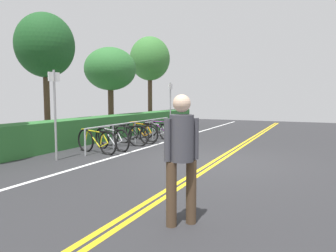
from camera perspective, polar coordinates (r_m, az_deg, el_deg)
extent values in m
cube|color=#2B2B2D|center=(8.62, 8.54, -6.46)|extent=(31.07, 13.00, 0.05)
cube|color=gold|center=(8.59, 9.05, -6.32)|extent=(27.97, 0.10, 0.00)
cube|color=gold|center=(8.63, 8.03, -6.25)|extent=(27.97, 0.10, 0.00)
cube|color=white|center=(9.78, -7.59, -4.90)|extent=(27.97, 0.12, 0.00)
cylinder|color=#9EA0A5|center=(9.59, -14.54, -2.85)|extent=(0.05, 0.05, 0.79)
cylinder|color=#9EA0A5|center=(10.70, -9.76, -1.94)|extent=(0.05, 0.05, 0.79)
cylinder|color=#9EA0A5|center=(11.86, -5.91, -1.19)|extent=(0.05, 0.05, 0.79)
cylinder|color=#9EA0A5|center=(13.07, -2.76, -0.58)|extent=(0.05, 0.05, 0.79)
cylinder|color=#9EA0A5|center=(14.32, -0.15, -0.07)|extent=(0.05, 0.05, 0.79)
cylinder|color=#9EA0A5|center=(11.83, -5.93, 0.70)|extent=(5.59, 0.04, 0.04)
torus|color=black|center=(10.38, -14.44, -2.50)|extent=(0.21, 0.75, 0.75)
torus|color=black|center=(9.62, -10.65, -3.03)|extent=(0.21, 0.75, 0.75)
cylinder|color=yellow|center=(10.08, -13.10, -2.20)|extent=(0.16, 0.58, 0.51)
cylinder|color=yellow|center=(10.00, -12.88, -0.95)|extent=(0.18, 0.69, 0.07)
cylinder|color=yellow|center=(9.82, -11.80, -2.47)|extent=(0.07, 0.17, 0.46)
cylinder|color=yellow|center=(9.76, -11.34, -3.38)|extent=(0.11, 0.37, 0.19)
cylinder|color=yellow|center=(9.68, -11.11, -2.10)|extent=(0.09, 0.25, 0.32)
cylinder|color=yellow|center=(10.32, -14.29, -1.61)|extent=(0.06, 0.14, 0.34)
cube|color=black|center=(9.74, -11.57, -1.01)|extent=(0.12, 0.21, 0.05)
cylinder|color=yellow|center=(10.26, -14.13, -0.44)|extent=(0.46, 0.12, 0.03)
torus|color=black|center=(10.90, -11.63, -2.11)|extent=(0.29, 0.72, 0.74)
torus|color=black|center=(10.07, -8.22, -2.65)|extent=(0.29, 0.72, 0.74)
cylinder|color=silver|center=(10.57, -10.42, -1.84)|extent=(0.22, 0.58, 0.51)
cylinder|color=silver|center=(10.49, -10.22, -0.67)|extent=(0.26, 0.69, 0.07)
cylinder|color=silver|center=(10.29, -9.25, -2.11)|extent=(0.09, 0.17, 0.46)
cylinder|color=silver|center=(10.22, -8.85, -2.98)|extent=(0.15, 0.37, 0.19)
cylinder|color=silver|center=(10.14, -8.63, -1.77)|extent=(0.12, 0.26, 0.31)
cylinder|color=silver|center=(10.84, -11.49, -1.28)|extent=(0.08, 0.14, 0.34)
cube|color=black|center=(10.21, -9.04, -0.74)|extent=(0.14, 0.22, 0.05)
cylinder|color=silver|center=(10.77, -11.35, -0.18)|extent=(0.45, 0.17, 0.03)
torus|color=black|center=(11.44, -10.59, -1.68)|extent=(0.27, 0.75, 0.77)
torus|color=black|center=(11.13, -5.29, -1.80)|extent=(0.27, 0.75, 0.77)
cylinder|color=black|center=(11.30, -8.64, -1.28)|extent=(0.21, 0.61, 0.53)
cylinder|color=black|center=(11.26, -8.31, -0.11)|extent=(0.25, 0.72, 0.07)
cylinder|color=black|center=(11.20, -6.83, -1.40)|extent=(0.08, 0.18, 0.47)
cylinder|color=black|center=(11.19, -6.23, -2.19)|extent=(0.15, 0.39, 0.19)
cylinder|color=black|center=(11.15, -5.89, -1.01)|extent=(0.11, 0.27, 0.32)
cylinder|color=black|center=(11.40, -10.35, -0.84)|extent=(0.08, 0.15, 0.35)
cube|color=black|center=(11.16, -6.49, -0.08)|extent=(0.13, 0.21, 0.05)
cylinder|color=black|center=(11.37, -10.11, 0.25)|extent=(0.45, 0.16, 0.03)
torus|color=black|center=(11.99, -8.06, -1.44)|extent=(0.17, 0.72, 0.72)
torus|color=black|center=(11.62, -3.44, -1.61)|extent=(0.17, 0.72, 0.72)
cylinder|color=black|center=(11.84, -6.36, -1.10)|extent=(0.13, 0.58, 0.49)
cylinder|color=black|center=(11.79, -6.08, -0.07)|extent=(0.15, 0.69, 0.07)
cylinder|color=black|center=(11.71, -4.79, -1.23)|extent=(0.06, 0.17, 0.44)
cylinder|color=black|center=(11.69, -4.27, -1.94)|extent=(0.10, 0.37, 0.18)
cylinder|color=black|center=(11.64, -3.97, -0.90)|extent=(0.08, 0.26, 0.31)
cylinder|color=black|center=(11.96, -7.84, -0.69)|extent=(0.06, 0.14, 0.33)
cube|color=black|center=(11.66, -4.49, -0.04)|extent=(0.11, 0.21, 0.05)
cylinder|color=black|center=(11.92, -7.63, 0.30)|extent=(0.46, 0.10, 0.03)
torus|color=black|center=(12.90, -6.37, -0.89)|extent=(0.25, 0.74, 0.75)
torus|color=black|center=(12.18, -3.01, -1.22)|extent=(0.25, 0.74, 0.75)
cylinder|color=orange|center=(12.62, -5.16, -0.62)|extent=(0.19, 0.58, 0.51)
cylinder|color=orange|center=(12.55, -4.95, 0.39)|extent=(0.21, 0.69, 0.07)
cylinder|color=orange|center=(12.38, -4.01, -0.80)|extent=(0.08, 0.17, 0.46)
cylinder|color=orange|center=(12.31, -3.63, -1.52)|extent=(0.13, 0.37, 0.19)
cylinder|color=orange|center=(12.24, -3.40, -0.50)|extent=(0.10, 0.26, 0.32)
cylinder|color=orange|center=(12.85, -6.22, -0.17)|extent=(0.07, 0.14, 0.34)
cube|color=black|center=(12.31, -3.79, 0.36)|extent=(0.13, 0.21, 0.05)
cylinder|color=orange|center=(12.79, -6.07, 0.77)|extent=(0.45, 0.14, 0.03)
torus|color=black|center=(13.42, -3.77, -0.77)|extent=(0.18, 0.69, 0.69)
torus|color=black|center=(12.81, -0.36, -1.04)|extent=(0.18, 0.69, 0.69)
cylinder|color=silver|center=(13.18, -2.53, -0.53)|extent=(0.14, 0.56, 0.47)
cylinder|color=silver|center=(13.12, -2.31, 0.35)|extent=(0.16, 0.67, 0.07)
cylinder|color=silver|center=(12.97, -1.37, -0.68)|extent=(0.07, 0.17, 0.42)
cylinder|color=silver|center=(12.92, -0.98, -1.30)|extent=(0.10, 0.36, 0.18)
cylinder|color=silver|center=(12.86, -0.75, -0.42)|extent=(0.08, 0.25, 0.29)
cylinder|color=silver|center=(13.37, -3.61, -0.14)|extent=(0.06, 0.14, 0.31)
cube|color=black|center=(12.91, -1.14, 0.34)|extent=(0.12, 0.21, 0.05)
cylinder|color=silver|center=(13.32, -3.45, 0.70)|extent=(0.46, 0.11, 0.03)
torus|color=black|center=(14.04, -3.27, -0.43)|extent=(0.30, 0.70, 0.72)
torus|color=black|center=(13.92, 1.12, -0.47)|extent=(0.30, 0.70, 0.72)
cylinder|color=purple|center=(13.98, -1.63, -0.10)|extent=(0.24, 0.59, 0.50)
cylinder|color=purple|center=(13.95, -1.35, 0.79)|extent=(0.28, 0.70, 0.07)
cylinder|color=purple|center=(13.94, -0.14, -0.18)|extent=(0.09, 0.18, 0.45)
cylinder|color=purple|center=(13.94, 0.35, -0.77)|extent=(0.17, 0.38, 0.18)
cylinder|color=purple|center=(13.92, 0.64, 0.12)|extent=(0.12, 0.26, 0.31)
cylinder|color=purple|center=(14.02, -3.05, 0.22)|extent=(0.08, 0.15, 0.33)
cube|color=black|center=(13.91, 0.15, 0.83)|extent=(0.14, 0.22, 0.05)
cylinder|color=purple|center=(13.99, -2.84, 1.07)|extent=(0.44, 0.18, 0.03)
cylinder|color=#4C3826|center=(4.41, 4.14, -11.62)|extent=(0.14, 0.14, 0.86)
cylinder|color=#4C3826|center=(4.30, 0.60, -12.06)|extent=(0.14, 0.14, 0.86)
cylinder|color=#3F3F47|center=(4.19, 2.43, -2.16)|extent=(0.32, 0.32, 0.61)
sphere|color=beige|center=(4.16, 2.46, 4.05)|extent=(0.23, 0.23, 0.23)
cylinder|color=#3F3F47|center=(4.28, 4.88, -2.25)|extent=(0.09, 0.09, 0.55)
cylinder|color=#3F3F47|center=(4.12, -0.11, -2.53)|extent=(0.09, 0.09, 0.55)
cylinder|color=gray|center=(9.07, -19.44, 1.76)|extent=(0.06, 0.06, 2.42)
cube|color=white|center=(9.07, -19.64, 8.26)|extent=(0.36, 0.07, 0.24)
cylinder|color=gray|center=(14.61, 0.44, 3.12)|extent=(0.06, 0.06, 2.36)
cube|color=white|center=(14.61, 0.44, 7.04)|extent=(0.36, 0.06, 0.24)
cube|color=#2D6B30|center=(14.04, -8.81, 0.05)|extent=(14.59, 0.92, 0.93)
cylinder|color=#473323|center=(12.65, -20.70, 2.87)|extent=(0.22, 0.22, 2.54)
ellipsoid|color=#1C4C21|center=(12.78, -21.05, 13.27)|extent=(2.11, 2.11, 2.32)
cylinder|color=#473323|center=(15.02, -10.11, 2.62)|extent=(0.26, 0.26, 2.11)
ellipsoid|color=#2D6B30|center=(15.06, -10.23, 9.97)|extent=(2.35, 2.35, 1.95)
cylinder|color=#473323|center=(18.66, -3.21, 4.21)|extent=(0.25, 0.25, 2.78)
ellipsoid|color=#387533|center=(18.79, -3.25, 11.88)|extent=(2.30, 2.30, 2.49)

